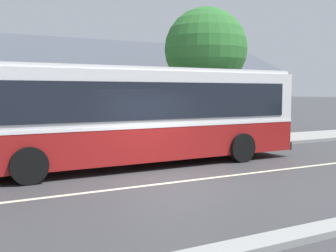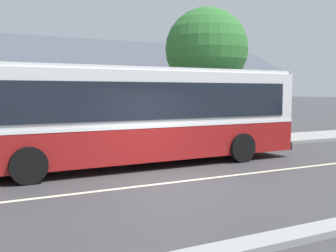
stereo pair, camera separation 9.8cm
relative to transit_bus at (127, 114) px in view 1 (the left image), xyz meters
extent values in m
plane|color=#38383A|center=(0.11, -2.90, -1.71)|extent=(300.00, 300.00, 0.00)
cube|color=gray|center=(0.11, 3.10, -1.63)|extent=(60.00, 3.00, 0.15)
cube|color=gray|center=(0.11, -7.65, -1.65)|extent=(60.00, 0.50, 0.12)
cube|color=beige|center=(0.11, -2.90, -1.71)|extent=(60.00, 0.16, 0.01)
cube|color=tan|center=(0.14, 11.20, 0.00)|extent=(25.68, 9.85, 3.42)
cube|color=#424751|center=(0.14, 8.74, 2.70)|extent=(26.28, 4.99, 2.14)
cube|color=#424751|center=(0.14, 13.66, 2.70)|extent=(26.28, 4.99, 2.14)
cube|color=black|center=(0.14, 6.24, 0.17)|extent=(1.10, 0.06, 1.30)
cube|color=black|center=(9.12, 6.24, 0.17)|extent=(1.10, 0.06, 1.30)
cube|color=#4C3323|center=(3.99, 6.24, -0.66)|extent=(1.00, 0.06, 2.10)
cube|color=maroon|center=(-0.02, 0.00, -0.91)|extent=(12.19, 2.72, 1.05)
cube|color=white|center=(-0.02, 0.00, -0.33)|extent=(12.21, 2.74, 0.10)
cube|color=silver|center=(-0.02, 0.00, 0.53)|extent=(12.19, 2.72, 1.63)
cube|color=silver|center=(-0.02, 0.00, 1.41)|extent=(11.94, 2.59, 0.12)
cube|color=black|center=(-0.04, 1.26, 0.43)|extent=(11.17, 0.23, 1.13)
cube|color=black|center=(0.01, -1.27, 0.43)|extent=(11.17, 0.23, 1.13)
cube|color=black|center=(6.07, 0.11, 0.43)|extent=(0.08, 2.20, 1.13)
cube|color=black|center=(6.07, 0.11, 1.21)|extent=(0.07, 1.75, 0.24)
cube|color=black|center=(6.09, 0.11, -1.31)|extent=(0.12, 2.50, 0.28)
cube|color=#197233|center=(-1.56, 1.24, -0.91)|extent=(3.40, 0.09, 0.74)
cube|color=black|center=(4.70, 1.35, -0.22)|extent=(0.90, 0.05, 2.43)
cylinder|color=black|center=(3.73, 1.32, -1.21)|extent=(1.00, 0.30, 1.00)
cylinder|color=black|center=(3.77, -1.18, -1.21)|extent=(1.00, 0.30, 1.00)
cylinder|color=black|center=(-3.38, 1.19, -1.21)|extent=(1.00, 0.30, 1.00)
cylinder|color=black|center=(-3.33, -1.31, -1.21)|extent=(1.00, 0.30, 1.00)
cube|color=black|center=(-3.03, 2.41, -1.33)|extent=(0.08, 0.43, 0.45)
cylinder|color=#4C3828|center=(5.54, 3.71, -0.14)|extent=(0.32, 0.32, 3.14)
sphere|color=#2D6B2D|center=(5.54, 3.71, 2.66)|extent=(3.79, 3.79, 3.79)
sphere|color=#2D6B2D|center=(6.18, 4.00, 2.09)|extent=(2.28, 2.28, 2.28)
cylinder|color=gray|center=(7.18, 2.10, -0.36)|extent=(0.07, 0.07, 2.40)
cube|color=#1959A5|center=(7.18, 2.08, 0.59)|extent=(0.36, 0.03, 0.48)
camera|label=1|loc=(-5.36, -12.54, 0.71)|focal=45.00mm
camera|label=2|loc=(-5.27, -12.59, 0.71)|focal=45.00mm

